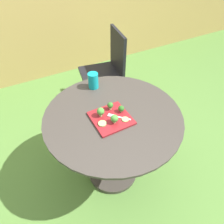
{
  "coord_description": "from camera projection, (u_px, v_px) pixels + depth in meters",
  "views": [
    {
      "loc": [
        -0.46,
        -0.83,
        1.64
      ],
      "look_at": [
        -0.02,
        -0.02,
        0.77
      ],
      "focal_mm": 31.23,
      "sensor_mm": 36.0,
      "label": 1
    }
  ],
  "objects": [
    {
      "name": "broccoli_floret_2",
      "position": [
        101.0,
        111.0,
        1.25
      ],
      "size": [
        0.05,
        0.05,
        0.07
      ],
      "color": "#99B770",
      "rests_on": "salad_plate"
    },
    {
      "name": "ground_plane",
      "position": [
        113.0,
        171.0,
        1.81
      ],
      "size": [
        12.0,
        12.0,
        0.0
      ],
      "primitive_type": "plane",
      "color": "#4C7533"
    },
    {
      "name": "drinking_glass",
      "position": [
        93.0,
        81.0,
        1.49
      ],
      "size": [
        0.08,
        0.08,
        0.12
      ],
      "color": "#0F8C93",
      "rests_on": "patio_table"
    },
    {
      "name": "cucumber_slice_1",
      "position": [
        125.0,
        119.0,
        1.25
      ],
      "size": [
        0.05,
        0.05,
        0.01
      ],
      "primitive_type": "cylinder",
      "color": "#8EB766",
      "rests_on": "salad_plate"
    },
    {
      "name": "fork",
      "position": [
        117.0,
        117.0,
        1.26
      ],
      "size": [
        0.12,
        0.12,
        0.0
      ],
      "color": "silver",
      "rests_on": "salad_plate"
    },
    {
      "name": "cucumber_slice_0",
      "position": [
        102.0,
        123.0,
        1.22
      ],
      "size": [
        0.05,
        0.05,
        0.01
      ],
      "primitive_type": "cylinder",
      "color": "#8EB766",
      "rests_on": "salad_plate"
    },
    {
      "name": "patio_table",
      "position": [
        113.0,
        138.0,
        1.48
      ],
      "size": [
        0.93,
        0.93,
        0.73
      ],
      "color": "#38332D",
      "rests_on": "ground_plane"
    },
    {
      "name": "salad_plate",
      "position": [
        111.0,
        118.0,
        1.27
      ],
      "size": [
        0.24,
        0.24,
        0.01
      ],
      "primitive_type": "cube",
      "color": "maroon",
      "rests_on": "patio_table"
    },
    {
      "name": "broccoli_floret_0",
      "position": [
        114.0,
        119.0,
        1.21
      ],
      "size": [
        0.05,
        0.05,
        0.06
      ],
      "color": "#99B770",
      "rests_on": "salad_plate"
    },
    {
      "name": "patio_chair",
      "position": [
        108.0,
        66.0,
        2.18
      ],
      "size": [
        0.51,
        0.51,
        0.9
      ],
      "color": "black",
      "rests_on": "ground_plane"
    },
    {
      "name": "broccoli_floret_1",
      "position": [
        121.0,
        109.0,
        1.29
      ],
      "size": [
        0.04,
        0.04,
        0.05
      ],
      "color": "#99B770",
      "rests_on": "salad_plate"
    },
    {
      "name": "bamboo_fence",
      "position": [
        40.0,
        16.0,
        2.47
      ],
      "size": [
        8.0,
        0.08,
        1.68
      ],
      "primitive_type": "cube",
      "color": "#A8894C",
      "rests_on": "ground_plane"
    },
    {
      "name": "broccoli_floret_3",
      "position": [
        110.0,
        105.0,
        1.3
      ],
      "size": [
        0.04,
        0.04,
        0.06
      ],
      "color": "#99B770",
      "rests_on": "salad_plate"
    }
  ]
}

